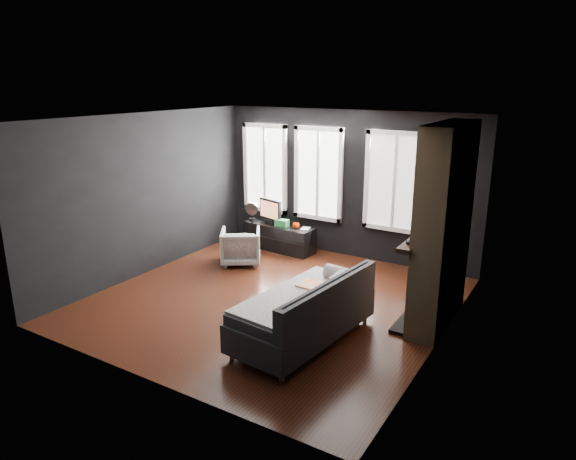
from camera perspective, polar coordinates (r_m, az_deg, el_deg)
The scene contains 18 objects.
floor at distance 7.83m, azimuth -1.78°, elevation -7.82°, with size 5.00×5.00×0.00m, color black.
ceiling at distance 7.15m, azimuth -1.98°, elevation 12.31°, with size 5.00×5.00×0.00m, color white.
wall_back at distance 9.51m, azimuth 6.42°, elevation 5.04°, with size 5.00×0.02×2.70m, color black.
wall_left at distance 8.96m, azimuth -15.42°, elevation 3.83°, with size 0.02×5.00×2.70m, color black.
wall_right at distance 6.41m, azimuth 17.19°, elevation -1.24°, with size 0.02×5.00×2.70m, color black.
windows at distance 9.52m, azimuth 4.02°, elevation 11.38°, with size 4.00×0.16×1.76m, color white, non-canonical shape.
fireplace at distance 7.01m, azimuth 16.87°, elevation 0.29°, with size 0.70×1.62×2.70m, color #93724C, non-canonical shape.
sofa at distance 6.56m, azimuth 1.73°, elevation -8.60°, with size 1.02×2.05×0.88m, color black, non-canonical shape.
stripe_pillow at distance 6.69m, azimuth 5.47°, elevation -6.33°, with size 0.08×0.36×0.36m, color gray.
armchair at distance 9.26m, azimuth -5.29°, elevation -1.64°, with size 0.68×0.64×0.70m, color silver.
media_console at distance 10.00m, azimuth -1.00°, elevation -0.79°, with size 1.47×0.46×0.50m, color black, non-canonical shape.
monitor at distance 10.00m, azimuth -1.99°, elevation 2.29°, with size 0.60×0.13×0.53m, color black, non-canonical shape.
desk_fan at distance 10.24m, azimuth -4.02°, elevation 2.13°, with size 0.26×0.26×0.37m, color #9B9B9B, non-canonical shape.
mug at distance 9.68m, azimuth 0.89°, elevation 0.57°, with size 0.13×0.10×0.13m, color #F13102.
book at distance 9.63m, azimuth 1.53°, elevation 0.74°, with size 0.15×0.02×0.21m, color #A19780.
storage_box at distance 9.79m, azimuth -0.68°, elevation 0.79°, with size 0.24×0.16×0.13m, color #297336.
mantel_vase at distance 7.50m, azimuth 15.91°, elevation 1.19°, with size 0.19×0.19×0.19m, color #C18038.
mantel_clock at distance 6.60m, azimuth 13.46°, elevation -1.36°, with size 0.12×0.12×0.04m, color black.
Camera 1 is at (3.92, -5.96, 3.22)m, focal length 32.00 mm.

